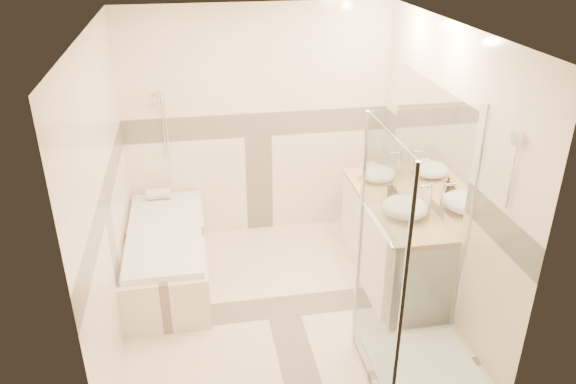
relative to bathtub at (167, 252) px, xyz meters
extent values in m
cube|color=beige|center=(1.02, -0.65, -0.31)|extent=(2.80, 3.00, 0.01)
cube|color=white|center=(1.02, -0.65, 2.20)|extent=(2.80, 3.00, 0.01)
cube|color=beige|center=(1.02, 0.85, 0.94)|extent=(2.80, 0.01, 2.50)
cube|color=beige|center=(1.02, -2.15, 0.94)|extent=(2.80, 0.01, 2.50)
cube|color=beige|center=(-0.38, -0.65, 0.94)|extent=(0.01, 3.00, 2.50)
cube|color=beige|center=(2.43, -0.65, 0.94)|extent=(0.01, 3.00, 2.50)
cube|color=white|center=(2.41, -0.35, 1.14)|extent=(0.01, 1.60, 1.00)
cylinder|color=silver|center=(0.05, 0.82, 1.04)|extent=(0.02, 0.02, 0.70)
cube|color=beige|center=(0.00, 0.00, -0.06)|extent=(0.75, 1.70, 0.50)
cube|color=white|center=(0.00, 0.00, 0.22)|extent=(0.69, 1.60, 0.06)
ellipsoid|color=white|center=(0.00, 0.00, 0.17)|extent=(0.56, 1.40, 0.16)
cube|color=white|center=(2.15, -0.35, 0.09)|extent=(0.55, 1.60, 0.80)
cylinder|color=silver|center=(1.86, -0.75, 0.24)|extent=(0.01, 0.24, 0.01)
cylinder|color=silver|center=(1.86, 0.05, 0.24)|extent=(0.01, 0.24, 0.01)
cube|color=#E1B177|center=(2.15, -0.35, 0.52)|extent=(0.57, 1.62, 0.05)
cube|color=beige|center=(1.97, -1.70, -0.27)|extent=(0.90, 0.90, 0.08)
cube|color=white|center=(1.97, -1.70, -0.22)|extent=(0.80, 0.80, 0.01)
cube|color=white|center=(1.53, -1.70, 0.73)|extent=(0.01, 0.90, 2.00)
cube|color=white|center=(1.97, -1.26, 0.73)|extent=(0.90, 0.01, 2.00)
cylinder|color=silver|center=(1.52, -2.15, 0.73)|extent=(0.03, 0.03, 2.00)
cylinder|color=silver|center=(1.52, -1.25, 0.73)|extent=(0.03, 0.03, 2.00)
cylinder|color=silver|center=(2.42, -1.25, 0.73)|extent=(0.03, 0.03, 2.00)
cylinder|color=silver|center=(2.38, -1.70, 1.64)|extent=(0.03, 0.10, 0.10)
cylinder|color=silver|center=(1.49, -1.70, 1.09)|extent=(0.02, 0.60, 0.02)
cube|color=white|center=(1.49, -1.70, 0.79)|extent=(0.04, 0.48, 0.62)
ellipsoid|color=white|center=(2.13, 0.12, 0.61)|extent=(0.36, 0.36, 0.14)
ellipsoid|color=white|center=(2.13, -0.64, 0.63)|extent=(0.41, 0.41, 0.16)
cylinder|color=silver|center=(2.35, 0.12, 0.69)|extent=(0.03, 0.03, 0.30)
cylinder|color=silver|center=(2.30, 0.12, 0.82)|extent=(0.11, 0.03, 0.03)
cylinder|color=silver|center=(2.35, -0.64, 0.69)|extent=(0.03, 0.03, 0.29)
cylinder|color=silver|center=(2.30, -0.64, 0.81)|extent=(0.10, 0.03, 0.03)
imported|color=black|center=(2.13, -0.28, 0.62)|extent=(0.09, 0.09, 0.16)
imported|color=black|center=(2.13, -0.39, 0.62)|extent=(0.12, 0.12, 0.15)
cube|color=white|center=(2.13, 0.28, 0.58)|extent=(0.18, 0.26, 0.08)
cylinder|color=white|center=(-0.07, 0.67, 0.31)|extent=(0.25, 0.11, 0.11)
camera|label=1|loc=(0.34, -4.77, 2.91)|focal=35.00mm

